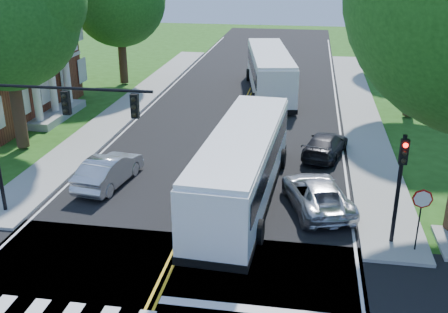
% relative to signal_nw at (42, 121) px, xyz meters
% --- Properties ---
extents(road, '(14.00, 96.00, 0.01)m').
position_rel_signal_nw_xyz_m(road, '(5.86, 11.57, -4.37)').
color(road, black).
rests_on(road, ground).
extents(center_line, '(0.36, 70.00, 0.01)m').
position_rel_signal_nw_xyz_m(center_line, '(5.86, 15.57, -4.36)').
color(center_line, gold).
rests_on(center_line, road).
extents(edge_line_w, '(0.12, 70.00, 0.01)m').
position_rel_signal_nw_xyz_m(edge_line_w, '(-0.94, 15.57, -4.36)').
color(edge_line_w, silver).
rests_on(edge_line_w, road).
extents(edge_line_e, '(0.12, 70.00, 0.01)m').
position_rel_signal_nw_xyz_m(edge_line_e, '(12.66, 15.57, -4.36)').
color(edge_line_e, silver).
rests_on(edge_line_e, road).
extents(stop_bar, '(6.60, 0.40, 0.01)m').
position_rel_signal_nw_xyz_m(stop_bar, '(9.36, -4.83, -4.36)').
color(stop_bar, silver).
rests_on(stop_bar, road).
extents(sidewalk_nw, '(2.60, 40.00, 0.15)m').
position_rel_signal_nw_xyz_m(sidewalk_nw, '(-2.44, 18.57, -4.30)').
color(sidewalk_nw, gray).
rests_on(sidewalk_nw, ground).
extents(sidewalk_ne, '(2.60, 40.00, 0.15)m').
position_rel_signal_nw_xyz_m(sidewalk_ne, '(14.16, 18.57, -4.30)').
color(sidewalk_ne, gray).
rests_on(sidewalk_ne, ground).
extents(tree_west_near, '(8.00, 8.00, 11.40)m').
position_rel_signal_nw_xyz_m(tree_west_near, '(-5.64, 7.57, 3.15)').
color(tree_west_near, '#2F2312').
rests_on(tree_west_near, ground).
extents(tree_west_far, '(7.60, 7.60, 10.67)m').
position_rel_signal_nw_xyz_m(tree_west_far, '(-5.14, 23.57, 2.62)').
color(tree_west_far, '#2F2312').
rests_on(tree_west_far, ground).
extents(signal_nw, '(7.15, 0.46, 5.66)m').
position_rel_signal_nw_xyz_m(signal_nw, '(0.00, 0.00, 0.00)').
color(signal_nw, black).
rests_on(signal_nw, ground).
extents(signal_ne, '(0.30, 0.46, 4.40)m').
position_rel_signal_nw_xyz_m(signal_ne, '(14.06, 0.01, -1.41)').
color(signal_ne, black).
rests_on(signal_ne, ground).
extents(stop_sign, '(0.76, 0.08, 2.53)m').
position_rel_signal_nw_xyz_m(stop_sign, '(14.86, -0.45, -2.35)').
color(stop_sign, black).
rests_on(stop_sign, ground).
extents(bus_lead, '(3.57, 12.78, 3.27)m').
position_rel_signal_nw_xyz_m(bus_lead, '(7.74, 3.18, -2.64)').
color(bus_lead, silver).
rests_on(bus_lead, road).
extents(bus_follow, '(5.00, 13.41, 3.40)m').
position_rel_signal_nw_xyz_m(bus_follow, '(7.37, 22.50, -2.57)').
color(bus_follow, silver).
rests_on(bus_follow, road).
extents(hatchback, '(2.19, 4.76, 1.51)m').
position_rel_signal_nw_xyz_m(hatchback, '(1.11, 3.65, -3.61)').
color(hatchback, '#B7BABF').
rests_on(hatchback, road).
extents(suv, '(3.67, 5.50, 1.40)m').
position_rel_signal_nw_xyz_m(suv, '(11.14, 2.71, -3.67)').
color(suv, silver).
rests_on(suv, road).
extents(dark_sedan, '(2.93, 4.88, 1.32)m').
position_rel_signal_nw_xyz_m(dark_sedan, '(11.61, 9.26, -3.71)').
color(dark_sedan, black).
rests_on(dark_sedan, road).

